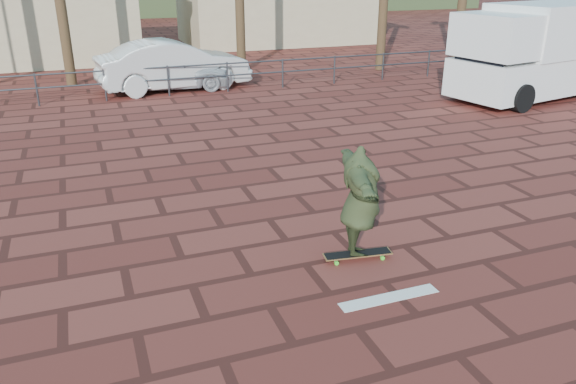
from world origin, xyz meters
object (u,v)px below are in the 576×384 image
object	(u,v)px
skateboarder	(360,202)
car_white	(174,65)
longboard	(358,254)
campervan	(537,50)
car_silver	(169,69)

from	to	relation	value
skateboarder	car_white	distance (m)	13.13
longboard	car_white	world-z (taller)	car_white
longboard	campervan	xyz separation A→B (m)	(10.26, 7.77, 1.46)
campervan	car_silver	xyz separation A→B (m)	(-10.85, 5.35, -0.84)
skateboarder	longboard	bearing A→B (deg)	-76.75
campervan	longboard	bearing A→B (deg)	-154.07
longboard	campervan	bearing A→B (deg)	45.33
skateboarder	car_silver	size ratio (longest dim) A/B	0.49
skateboarder	car_silver	bearing A→B (deg)	19.40
skateboarder	campervan	xyz separation A→B (m)	(10.26, 7.77, 0.61)
car_silver	longboard	bearing A→B (deg)	-171.94
skateboarder	car_silver	distance (m)	13.13
car_silver	campervan	bearing A→B (deg)	-110.77
longboard	car_white	distance (m)	13.15
longboard	car_silver	size ratio (longest dim) A/B	0.25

